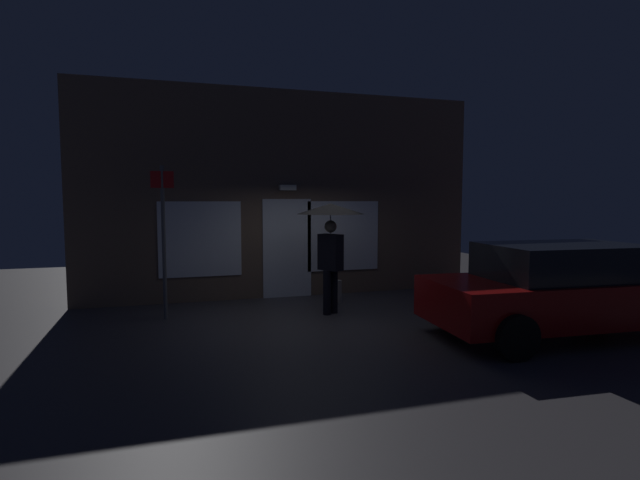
# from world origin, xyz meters

# --- Properties ---
(ground_plane) EXTENTS (18.00, 18.00, 0.00)m
(ground_plane) POSITION_xyz_m (0.00, 0.00, 0.00)
(ground_plane) COLOR #423F44
(building_facade) EXTENTS (8.97, 0.48, 4.60)m
(building_facade) POSITION_xyz_m (-0.00, 2.35, 2.27)
(building_facade) COLOR brown
(building_facade) RESTS_ON ground
(person_with_umbrella) EXTENTS (1.28, 1.28, 2.12)m
(person_with_umbrella) POSITION_xyz_m (0.42, 0.35, 1.73)
(person_with_umbrella) COLOR black
(person_with_umbrella) RESTS_ON ground
(parked_car) EXTENTS (4.38, 2.22, 1.48)m
(parked_car) POSITION_xyz_m (3.49, -2.14, 0.76)
(parked_car) COLOR maroon
(parked_car) RESTS_ON ground
(street_sign_post) EXTENTS (0.40, 0.07, 2.80)m
(street_sign_post) POSITION_xyz_m (-2.60, 0.85, 1.57)
(street_sign_post) COLOR #595B60
(street_sign_post) RESTS_ON ground
(sidewalk_bollard) EXTENTS (0.22, 0.22, 0.47)m
(sidewalk_bollard) POSITION_xyz_m (0.87, 1.30, 0.24)
(sidewalk_bollard) COLOR #B2A899
(sidewalk_bollard) RESTS_ON ground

